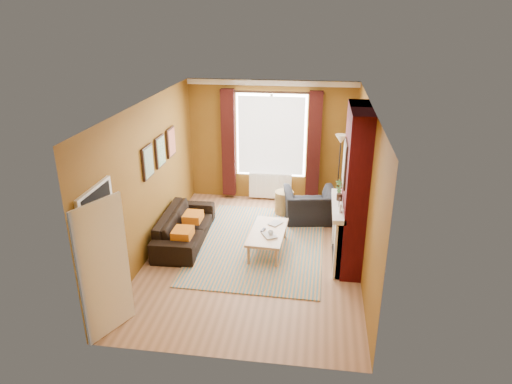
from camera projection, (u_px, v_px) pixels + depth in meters
The scene contains 12 objects.
ground at pixel (254, 254), 8.48m from camera, with size 5.50×5.50×0.00m, color #906241.
room_walls at pixel (291, 181), 8.13m from camera, with size 3.82×5.54×2.83m.
striped_rug at pixel (259, 244), 8.84m from camera, with size 2.50×3.43×0.02m.
sofa at pixel (185, 227), 8.88m from camera, with size 2.04×0.80×0.60m, color black.
armchair at pixel (310, 206), 9.69m from camera, with size 1.07×0.93×0.69m, color black.
coffee_table at pixel (268, 233), 8.47m from camera, with size 0.69×1.28×0.42m.
wicker_stool at pixel (284, 203), 10.08m from camera, with size 0.51×0.51×0.52m.
floor_lamp at pixel (340, 151), 9.81m from camera, with size 0.33×0.33×1.76m.
book_a at pixel (264, 236), 8.22m from camera, with size 0.21×0.28×0.03m, color #999999.
book_b at pixel (271, 222), 8.79m from camera, with size 0.19×0.26×0.02m, color #999999.
mug at pixel (271, 233), 8.26m from camera, with size 0.10×0.10×0.09m, color #999999.
tv_remote at pixel (263, 230), 8.47m from camera, with size 0.09×0.16×0.02m.
Camera 1 is at (1.08, -7.35, 4.25)m, focal length 32.00 mm.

